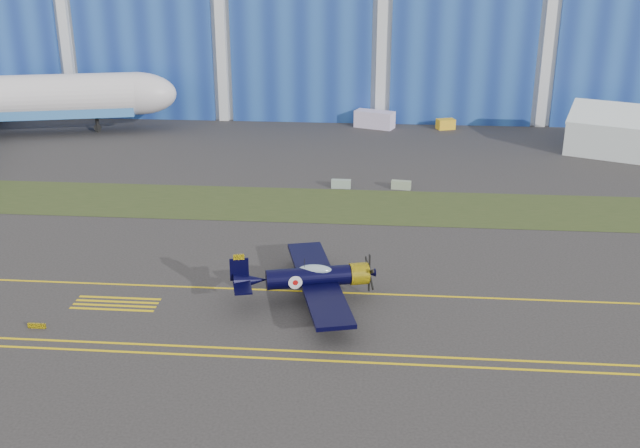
# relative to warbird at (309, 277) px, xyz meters

# --- Properties ---
(ground) EXTENTS (260.00, 260.00, 0.00)m
(ground) POSITION_rel_warbird_xyz_m (4.41, 6.42, -1.82)
(ground) COLOR #363434
(ground) RESTS_ON ground
(grass_median) EXTENTS (260.00, 10.00, 0.02)m
(grass_median) POSITION_rel_warbird_xyz_m (4.41, 20.42, -1.80)
(grass_median) COLOR #475128
(grass_median) RESTS_ON ground
(hangar) EXTENTS (220.00, 45.70, 30.00)m
(hangar) POSITION_rel_warbird_xyz_m (4.41, 78.21, 13.14)
(hangar) COLOR silver
(hangar) RESTS_ON ground
(taxiway_centreline) EXTENTS (200.00, 0.20, 0.02)m
(taxiway_centreline) POSITION_rel_warbird_xyz_m (4.41, 1.42, -1.81)
(taxiway_centreline) COLOR yellow
(taxiway_centreline) RESTS_ON ground
(edge_line_near) EXTENTS (80.00, 0.20, 0.02)m
(edge_line_near) POSITION_rel_warbird_xyz_m (4.41, -8.08, -1.81)
(edge_line_near) COLOR yellow
(edge_line_near) RESTS_ON ground
(edge_line_far) EXTENTS (80.00, 0.20, 0.02)m
(edge_line_far) POSITION_rel_warbird_xyz_m (4.41, -7.08, -1.81)
(edge_line_far) COLOR yellow
(edge_line_far) RESTS_ON ground
(hold_short_ladder) EXTENTS (6.00, 2.40, 0.02)m
(hold_short_ladder) POSITION_rel_warbird_xyz_m (-13.59, -1.68, -1.81)
(hold_short_ladder) COLOR yellow
(hold_short_ladder) RESTS_ON ground
(guard_board_left) EXTENTS (1.20, 0.15, 0.35)m
(guard_board_left) POSITION_rel_warbird_xyz_m (-17.59, -5.58, -1.64)
(guard_board_left) COLOR yellow
(guard_board_left) RESTS_ON ground
(warbird) EXTENTS (14.61, 16.33, 4.13)m
(warbird) POSITION_rel_warbird_xyz_m (0.00, 0.00, 0.00)
(warbird) COLOR black
(warbird) RESTS_ON ground
(tent) EXTENTS (15.90, 14.12, 6.10)m
(tent) POSITION_rel_warbird_xyz_m (34.13, 42.35, 1.23)
(tent) COLOR white
(tent) RESTS_ON ground
(shipping_container) EXTENTS (5.70, 3.86, 2.29)m
(shipping_container) POSITION_rel_warbird_xyz_m (3.75, 52.92, -0.67)
(shipping_container) COLOR silver
(shipping_container) RESTS_ON ground
(tug) EXTENTS (2.68, 2.14, 1.36)m
(tug) POSITION_rel_warbird_xyz_m (13.39, 52.93, -1.14)
(tug) COLOR yellow
(tug) RESTS_ON ground
(barrier_a) EXTENTS (2.01, 0.63, 0.90)m
(barrier_a) POSITION_rel_warbird_xyz_m (0.75, 25.96, -1.37)
(barrier_a) COLOR #8B9F93
(barrier_a) RESTS_ON ground
(barrier_b) EXTENTS (2.07, 0.89, 0.90)m
(barrier_b) POSITION_rel_warbird_xyz_m (6.94, 26.10, -1.37)
(barrier_b) COLOR #90A083
(barrier_b) RESTS_ON ground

